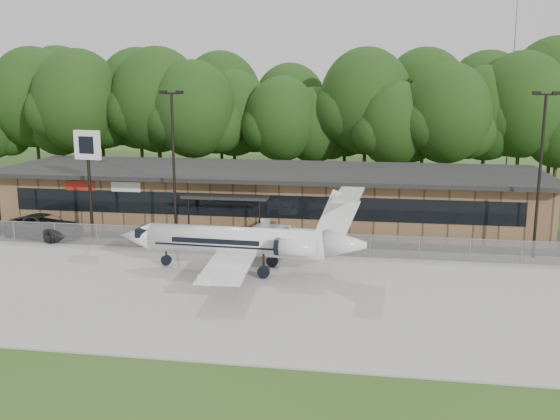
% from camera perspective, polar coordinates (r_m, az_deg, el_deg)
% --- Properties ---
extents(ground, '(160.00, 160.00, 0.00)m').
position_cam_1_polar(ground, '(26.56, -10.60, -12.41)').
color(ground, '#2B4A1A').
rests_on(ground, ground).
extents(apron, '(64.00, 18.00, 0.08)m').
position_cam_1_polar(apron, '(33.66, -5.97, -6.99)').
color(apron, '#9E9B93').
rests_on(apron, ground).
extents(parking_lot, '(50.00, 9.00, 0.06)m').
position_cam_1_polar(parking_lot, '(44.42, -2.08, -2.38)').
color(parking_lot, '#383835').
rests_on(parking_lot, ground).
extents(terminal, '(41.00, 11.65, 4.30)m').
position_cam_1_polar(terminal, '(48.24, -1.06, 1.35)').
color(terminal, brown).
rests_on(terminal, ground).
extents(fence, '(46.00, 0.04, 1.52)m').
position_cam_1_polar(fence, '(39.97, -3.36, -2.86)').
color(fence, gray).
rests_on(fence, ground).
extents(treeline, '(72.00, 12.00, 15.00)m').
position_cam_1_polar(treeline, '(65.40, 1.81, 8.71)').
color(treeline, '#153310').
rests_on(treeline, ground).
extents(radio_mast, '(0.20, 0.20, 25.00)m').
position_cam_1_polar(radio_mast, '(72.04, 20.56, 12.24)').
color(radio_mast, gray).
rests_on(radio_mast, ground).
extents(light_pole_mid, '(1.55, 0.30, 10.23)m').
position_cam_1_polar(light_pole_mid, '(41.81, -9.72, 4.88)').
color(light_pole_mid, black).
rests_on(light_pole_mid, ground).
extents(light_pole_right, '(1.55, 0.30, 10.23)m').
position_cam_1_polar(light_pole_right, '(40.65, 22.73, 3.97)').
color(light_pole_right, black).
rests_on(light_pole_right, ground).
extents(business_jet, '(14.66, 13.05, 4.94)m').
position_cam_1_polar(business_jet, '(35.65, -3.17, -2.99)').
color(business_jet, silver).
rests_on(business_jet, ground).
extents(suv, '(6.43, 4.22, 1.64)m').
position_cam_1_polar(suv, '(46.79, -20.77, -1.42)').
color(suv, '#343436').
rests_on(suv, ground).
extents(pole_sign, '(1.99, 0.56, 7.58)m').
position_cam_1_polar(pole_sign, '(44.48, -17.16, 4.69)').
color(pole_sign, black).
rests_on(pole_sign, ground).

